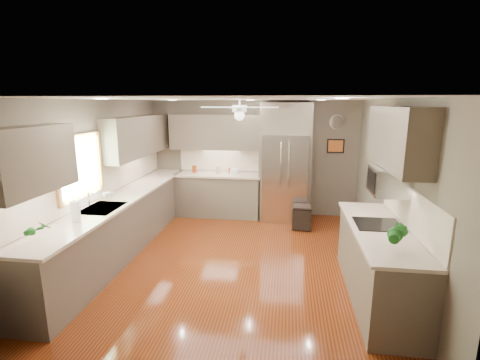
% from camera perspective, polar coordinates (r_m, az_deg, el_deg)
% --- Properties ---
extents(floor, '(5.00, 5.00, 0.00)m').
position_cam_1_polar(floor, '(5.67, -0.50, -12.99)').
color(floor, '#4D170A').
rests_on(floor, ground).
extents(ceiling, '(5.00, 5.00, 0.00)m').
position_cam_1_polar(ceiling, '(5.11, -0.56, 13.16)').
color(ceiling, white).
rests_on(ceiling, ground).
extents(wall_back, '(4.50, 0.00, 4.50)m').
position_cam_1_polar(wall_back, '(7.69, 2.20, 3.62)').
color(wall_back, '#605649').
rests_on(wall_back, ground).
extents(wall_front, '(4.50, 0.00, 4.50)m').
position_cam_1_polar(wall_front, '(2.93, -7.87, -11.77)').
color(wall_front, '#605649').
rests_on(wall_front, ground).
extents(wall_left, '(0.00, 5.00, 5.00)m').
position_cam_1_polar(wall_left, '(6.00, -22.29, 0.11)').
color(wall_left, '#605649').
rests_on(wall_left, ground).
extents(wall_right, '(0.00, 5.00, 5.00)m').
position_cam_1_polar(wall_right, '(5.41, 23.76, -1.30)').
color(wall_right, '#605649').
rests_on(wall_right, ground).
extents(canister_a, '(0.11, 0.11, 0.15)m').
position_cam_1_polar(canister_a, '(7.70, -7.48, 1.79)').
color(canister_a, '#91330F').
rests_on(canister_a, back_run).
extents(canister_c, '(0.13, 0.13, 0.17)m').
position_cam_1_polar(canister_c, '(7.54, -3.60, 1.72)').
color(canister_c, tan).
rests_on(canister_c, back_run).
extents(canister_d, '(0.10, 0.10, 0.12)m').
position_cam_1_polar(canister_d, '(7.54, -1.62, 1.52)').
color(canister_d, '#91330F').
rests_on(canister_d, back_run).
extents(soap_bottle, '(0.10, 0.10, 0.17)m').
position_cam_1_polar(soap_bottle, '(5.89, -20.93, -2.24)').
color(soap_bottle, white).
rests_on(soap_bottle, left_run).
extents(potted_plant_left, '(0.18, 0.14, 0.31)m').
position_cam_1_polar(potted_plant_left, '(4.45, -30.17, -6.95)').
color(potted_plant_left, '#1B5F1C').
rests_on(potted_plant_left, left_run).
extents(potted_plant_right, '(0.24, 0.22, 0.36)m').
position_cam_1_polar(potted_plant_right, '(3.99, 24.54, -8.10)').
color(potted_plant_right, '#1B5F1C').
rests_on(potted_plant_right, right_run).
extents(bowl, '(0.26, 0.26, 0.05)m').
position_cam_1_polar(bowl, '(7.50, -0.90, 1.20)').
color(bowl, tan).
rests_on(bowl, back_run).
extents(left_run, '(0.65, 4.70, 1.45)m').
position_cam_1_polar(left_run, '(6.19, -18.62, -6.60)').
color(left_run, brown).
rests_on(left_run, ground).
extents(back_run, '(1.85, 0.65, 1.45)m').
position_cam_1_polar(back_run, '(7.67, -3.47, -2.27)').
color(back_run, brown).
rests_on(back_run, ground).
extents(uppers, '(4.50, 4.70, 0.95)m').
position_cam_1_polar(uppers, '(5.99, -6.62, 6.97)').
color(uppers, brown).
rests_on(uppers, wall_left).
extents(window, '(0.05, 1.12, 0.92)m').
position_cam_1_polar(window, '(5.52, -24.85, 2.03)').
color(window, '#BFF2B2').
rests_on(window, wall_left).
extents(sink, '(0.50, 0.70, 0.32)m').
position_cam_1_polar(sink, '(5.51, -21.69, -4.58)').
color(sink, silver).
rests_on(sink, left_run).
extents(refrigerator, '(1.06, 0.75, 2.45)m').
position_cam_1_polar(refrigerator, '(7.33, 7.39, 2.59)').
color(refrigerator, silver).
rests_on(refrigerator, ground).
extents(right_run, '(0.70, 2.20, 1.45)m').
position_cam_1_polar(right_run, '(4.84, 21.77, -12.34)').
color(right_run, brown).
rests_on(right_run, ground).
extents(microwave, '(0.43, 0.55, 0.34)m').
position_cam_1_polar(microwave, '(4.79, 23.16, -0.13)').
color(microwave, silver).
rests_on(microwave, wall_right).
extents(ceiling_fan, '(1.18, 1.18, 0.32)m').
position_cam_1_polar(ceiling_fan, '(5.41, -0.08, 11.35)').
color(ceiling_fan, white).
rests_on(ceiling_fan, ceiling).
extents(recessed_lights, '(2.84, 3.14, 0.01)m').
position_cam_1_polar(recessed_lights, '(5.52, -0.35, 13.06)').
color(recessed_lights, white).
rests_on(recessed_lights, ceiling).
extents(wall_clock, '(0.30, 0.03, 0.30)m').
position_cam_1_polar(wall_clock, '(7.62, 15.62, 9.14)').
color(wall_clock, white).
rests_on(wall_clock, wall_back).
extents(framed_print, '(0.36, 0.03, 0.30)m').
position_cam_1_polar(framed_print, '(7.66, 15.41, 5.40)').
color(framed_print, black).
rests_on(framed_print, wall_back).
extents(stool, '(0.38, 0.38, 0.45)m').
position_cam_1_polar(stool, '(7.00, 10.11, -6.01)').
color(stool, black).
rests_on(stool, ground).
extents(paper_towel, '(0.11, 0.11, 0.29)m').
position_cam_1_polar(paper_towel, '(4.98, -25.40, -4.64)').
color(paper_towel, white).
rests_on(paper_towel, left_run).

